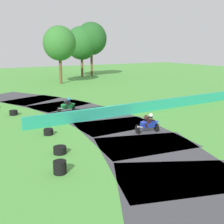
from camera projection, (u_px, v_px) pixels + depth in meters
The scene contains 13 objects.
ground_plane at pixel (100, 118), 22.66m from camera, with size 120.00×120.00×0.00m, color #4C933D.
track_asphalt at pixel (84, 121), 21.91m from camera, with size 10.95×35.48×0.01m.
safety_barrier at pixel (151, 106), 25.23m from camera, with size 0.30×22.74×0.90m, color #239375.
motorcycle_lead_blue at pixel (149, 123), 18.78m from camera, with size 1.71×0.99×1.43m.
motorcycle_chase_green at pixel (68, 105), 24.49m from camera, with size 1.68×0.89×1.43m.
tire_stack_near at pixel (60, 167), 12.80m from camera, with size 0.60×0.60×0.60m.
tire_stack_mid_a at pixel (60, 150), 15.19m from camera, with size 0.70×0.70×0.40m.
tire_stack_mid_b at pixel (48, 132), 18.43m from camera, with size 0.62×0.62×0.40m.
tire_stack_far at pixel (34, 121), 21.12m from camera, with size 0.57×0.57×0.40m.
tire_stack_extra_a at pixel (14, 113), 23.74m from camera, with size 0.67×0.67×0.40m.
tree_far_left at pixel (91, 39), 53.05m from camera, with size 5.77×5.77×10.06m.
tree_far_right at pixel (82, 43), 52.52m from camera, with size 5.83×5.83×9.27m.
tree_mid_rise at pixel (59, 43), 42.55m from camera, with size 4.93×4.93×8.67m.
Camera 1 is at (-10.57, -19.27, 5.63)m, focal length 45.47 mm.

